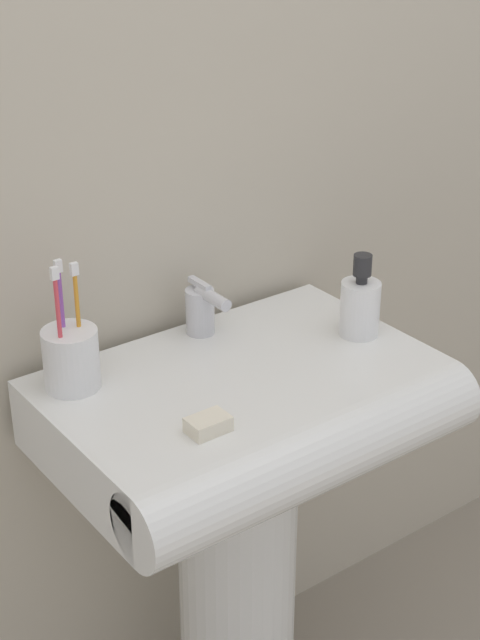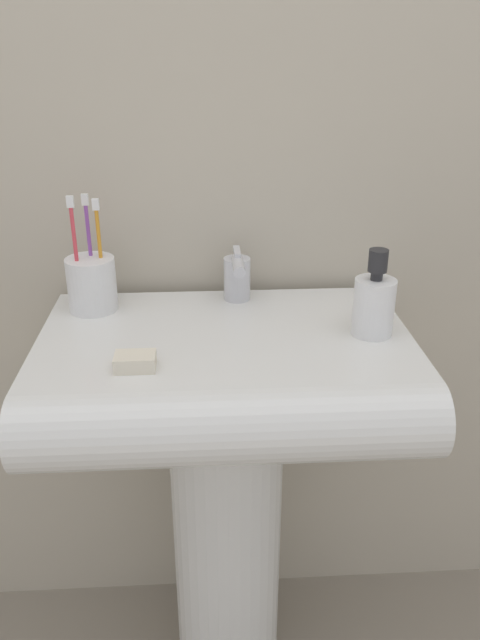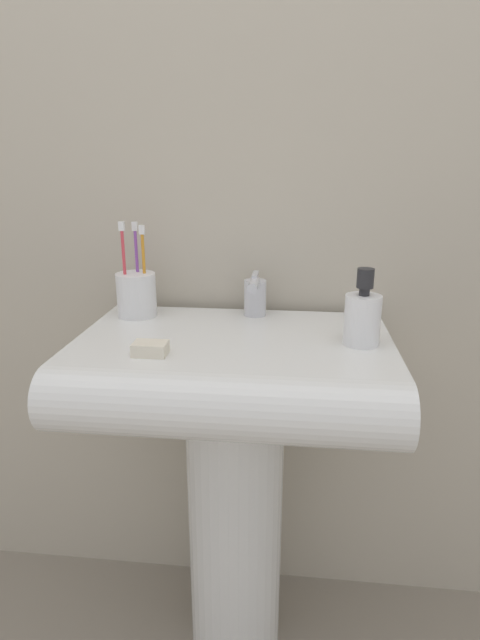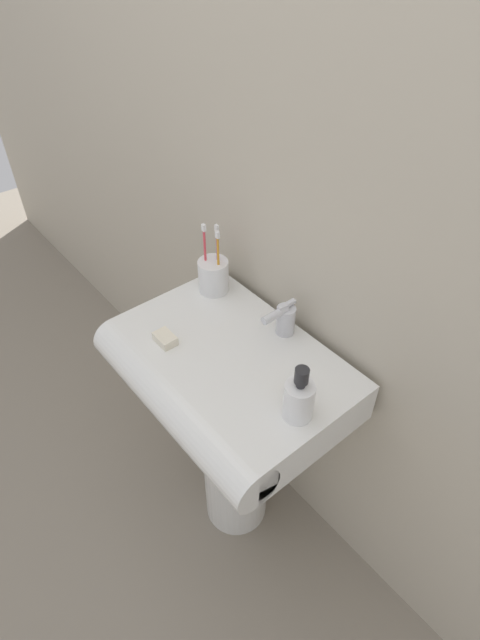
# 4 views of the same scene
# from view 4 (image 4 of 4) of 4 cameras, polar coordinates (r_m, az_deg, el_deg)

# --- Properties ---
(ground_plane) EXTENTS (6.00, 6.00, 0.00)m
(ground_plane) POSITION_cam_4_polar(r_m,az_deg,el_deg) (1.96, -0.41, -20.53)
(ground_plane) COLOR gray
(ground_plane) RESTS_ON ground
(wall_back) EXTENTS (5.00, 0.05, 2.40)m
(wall_back) POSITION_cam_4_polar(r_m,az_deg,el_deg) (1.20, 8.39, 14.93)
(wall_back) COLOR #B7AD99
(wall_back) RESTS_ON ground
(sink_pedestal) EXTENTS (0.22, 0.22, 0.69)m
(sink_pedestal) POSITION_cam_4_polar(r_m,az_deg,el_deg) (1.66, -0.47, -14.94)
(sink_pedestal) COLOR white
(sink_pedestal) RESTS_ON ground
(sink_basin) EXTENTS (0.64, 0.45, 0.12)m
(sink_basin) POSITION_cam_4_polar(r_m,az_deg,el_deg) (1.32, -2.12, -6.25)
(sink_basin) COLOR white
(sink_basin) RESTS_ON sink_pedestal
(faucet) EXTENTS (0.05, 0.11, 0.10)m
(faucet) POSITION_cam_4_polar(r_m,az_deg,el_deg) (1.32, 5.07, 0.12)
(faucet) COLOR silver
(faucet) RESTS_ON sink_basin
(toothbrush_cup) EXTENTS (0.09, 0.09, 0.22)m
(toothbrush_cup) POSITION_cam_4_polar(r_m,az_deg,el_deg) (1.46, -3.05, 5.15)
(toothbrush_cup) COLOR white
(toothbrush_cup) RESTS_ON sink_basin
(soap_bottle) EXTENTS (0.07, 0.07, 0.15)m
(soap_bottle) POSITION_cam_4_polar(r_m,az_deg,el_deg) (1.13, 6.75, -8.93)
(soap_bottle) COLOR white
(soap_bottle) RESTS_ON sink_basin
(bar_soap) EXTENTS (0.06, 0.04, 0.02)m
(bar_soap) POSITION_cam_4_polar(r_m,az_deg,el_deg) (1.33, -8.55, -2.12)
(bar_soap) COLOR silver
(bar_soap) RESTS_ON sink_basin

